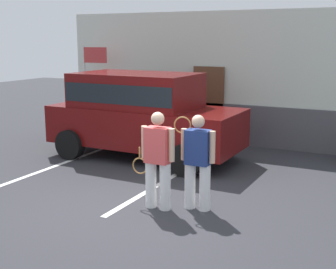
{
  "coord_description": "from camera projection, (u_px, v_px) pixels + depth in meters",
  "views": [
    {
      "loc": [
        3.89,
        -6.56,
        2.86
      ],
      "look_at": [
        -0.07,
        1.2,
        1.05
      ],
      "focal_mm": 49.57,
      "sensor_mm": 36.0,
      "label": 1
    }
  ],
  "objects": [
    {
      "name": "ground_plane",
      "position": [
        140.0,
        207.0,
        8.04
      ],
      "size": [
        40.0,
        40.0,
        0.0
      ],
      "primitive_type": "plane",
      "color": "#2D2D33"
    },
    {
      "name": "parking_stripe_0",
      "position": [
        59.0,
        165.0,
        10.7
      ],
      "size": [
        0.12,
        4.4,
        0.01
      ],
      "primitive_type": "cube",
      "color": "silver",
      "rests_on": "ground_plane"
    },
    {
      "name": "parking_stripe_1",
      "position": [
        165.0,
        181.0,
        9.47
      ],
      "size": [
        0.12,
        4.4,
        0.01
      ],
      "primitive_type": "cube",
      "color": "silver",
      "rests_on": "ground_plane"
    },
    {
      "name": "house_frontage",
      "position": [
        243.0,
        82.0,
        12.55
      ],
      "size": [
        10.91,
        0.4,
        3.59
      ],
      "color": "silver",
      "rests_on": "ground_plane"
    },
    {
      "name": "parked_suv",
      "position": [
        142.0,
        111.0,
        11.14
      ],
      "size": [
        4.62,
        2.2,
        2.05
      ],
      "rotation": [
        0.0,
        0.0,
        -0.01
      ],
      "color": "#590C0C",
      "rests_on": "ground_plane"
    },
    {
      "name": "tennis_player_man",
      "position": [
        158.0,
        159.0,
        7.8
      ],
      "size": [
        0.88,
        0.26,
        1.67
      ],
      "rotation": [
        0.0,
        0.0,
        3.13
      ],
      "color": "white",
      "rests_on": "ground_plane"
    },
    {
      "name": "tennis_player_woman",
      "position": [
        197.0,
        161.0,
        7.76
      ],
      "size": [
        0.75,
        0.27,
        1.63
      ],
      "rotation": [
        0.0,
        0.0,
        3.18
      ],
      "color": "white",
      "rests_on": "ground_plane"
    },
    {
      "name": "flag_pole",
      "position": [
        90.0,
        73.0,
        13.71
      ],
      "size": [
        0.8,
        0.09,
        2.66
      ],
      "color": "silver",
      "rests_on": "ground_plane"
    }
  ]
}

